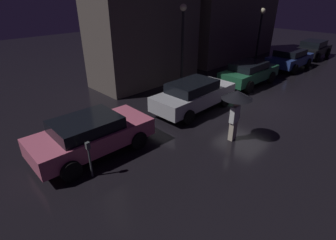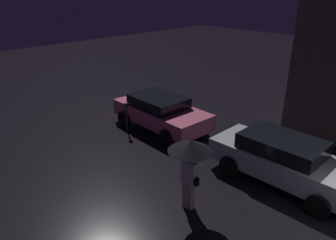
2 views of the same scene
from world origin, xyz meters
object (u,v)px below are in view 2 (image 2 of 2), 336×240
parked_car_pink (161,112)px  parking_meter (127,114)px  pedestrian_with_umbrella (190,153)px  parked_car_silver (285,160)px

parked_car_pink → parking_meter: 1.40m
pedestrian_with_umbrella → parking_meter: 5.44m
parked_car_silver → parked_car_pink: bearing=178.9°
pedestrian_with_umbrella → parked_car_silver: bearing=66.9°
parked_car_silver → parking_meter: (-6.20, -1.12, 0.00)m
parked_car_silver → pedestrian_with_umbrella: size_ratio=2.21×
parked_car_pink → parking_meter: parked_car_pink is taller
parked_car_silver → pedestrian_with_umbrella: 3.28m
parked_car_pink → parked_car_silver: 5.46m
parked_car_pink → pedestrian_with_umbrella: size_ratio=2.09×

